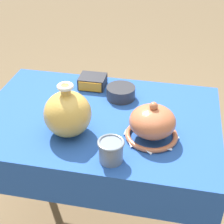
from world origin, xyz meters
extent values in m
plane|color=brown|center=(0.00, 0.00, 0.00)|extent=(14.00, 14.00, 0.00)
cylinder|color=olive|center=(-0.52, 0.33, 0.36)|extent=(0.04, 0.04, 0.72)
cylinder|color=olive|center=(0.52, 0.33, 0.36)|extent=(0.04, 0.04, 0.72)
cube|color=olive|center=(0.00, 0.00, 0.74)|extent=(1.13, 0.76, 0.03)
cube|color=#234C9E|center=(0.00, 0.00, 0.76)|extent=(1.15, 0.78, 0.01)
cube|color=#234C9E|center=(0.00, -0.39, 0.66)|extent=(1.15, 0.01, 0.20)
ellipsoid|color=gold|center=(-0.10, -0.16, 0.86)|extent=(0.21, 0.21, 0.20)
cylinder|color=gold|center=(-0.10, -0.16, 0.98)|extent=(0.04, 0.04, 0.04)
torus|color=white|center=(-0.10, -0.16, 1.00)|extent=(0.07, 0.07, 0.02)
torus|color=#BC6642|center=(0.27, -0.12, 0.77)|extent=(0.23, 0.23, 0.02)
ellipsoid|color=#BC6642|center=(0.27, -0.12, 0.84)|extent=(0.20, 0.20, 0.13)
sphere|color=#BC6642|center=(0.27, -0.12, 0.92)|extent=(0.04, 0.04, 0.04)
cone|color=white|center=(0.38, -0.12, 0.77)|extent=(0.01, 0.03, 0.03)
cone|color=white|center=(0.35, -0.03, 0.77)|extent=(0.03, 0.03, 0.03)
cone|color=white|center=(0.27, 0.00, 0.77)|extent=(0.03, 0.01, 0.03)
cone|color=white|center=(0.18, -0.03, 0.77)|extent=(0.03, 0.03, 0.03)
cone|color=white|center=(0.15, -0.12, 0.77)|extent=(0.01, 0.03, 0.03)
cone|color=white|center=(0.18, -0.20, 0.77)|extent=(0.03, 0.03, 0.03)
cone|color=white|center=(0.27, -0.23, 0.77)|extent=(0.03, 0.01, 0.03)
cone|color=white|center=(0.35, -0.20, 0.77)|extent=(0.03, 0.03, 0.03)
cube|color=#232328|center=(-0.10, 0.27, 0.79)|extent=(0.14, 0.12, 0.06)
cube|color=orange|center=(-0.10, 0.21, 0.79)|extent=(0.12, 0.01, 0.05)
cylinder|color=slate|center=(0.12, -0.30, 0.80)|extent=(0.10, 0.10, 0.09)
torus|color=slate|center=(0.12, -0.30, 0.85)|extent=(0.11, 0.11, 0.01)
cylinder|color=#2D2D33|center=(0.07, 0.18, 0.79)|extent=(0.15, 0.15, 0.06)
camera|label=1|loc=(0.34, -1.32, 1.69)|focal=55.00mm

